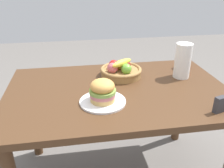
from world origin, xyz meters
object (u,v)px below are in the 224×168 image
paper_towel_roll (183,61)px  napkin_holder (220,105)px  plate (103,101)px  soda_can (185,60)px  sandwich (103,91)px  fruit_basket (121,70)px

paper_towel_roll → napkin_holder: paper_towel_roll is taller
plate → napkin_holder: 0.62m
soda_can → napkin_holder: bearing=-98.5°
sandwich → napkin_holder: 0.62m
plate → soda_can: bearing=32.4°
plate → napkin_holder: bearing=-18.7°
soda_can → paper_towel_roll: paper_towel_roll is taller
plate → sandwich: 0.07m
plate → napkin_holder: (0.59, -0.20, 0.04)m
fruit_basket → napkin_holder: 0.69m
sandwich → napkin_holder: (0.59, -0.20, -0.03)m
sandwich → napkin_holder: sandwich is taller
plate → fruit_basket: (0.17, 0.35, 0.04)m
fruit_basket → napkin_holder: (0.42, -0.55, -0.00)m
fruit_basket → sandwich: bearing=-116.4°
plate → soda_can: (0.69, 0.43, 0.06)m
soda_can → paper_towel_roll: (-0.10, -0.16, 0.06)m
sandwich → fruit_basket: size_ratio=0.52×
plate → paper_towel_roll: bearing=24.7°
fruit_basket → paper_towel_roll: (0.42, -0.08, 0.07)m
soda_can → napkin_holder: 0.64m
plate → paper_towel_roll: paper_towel_roll is taller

